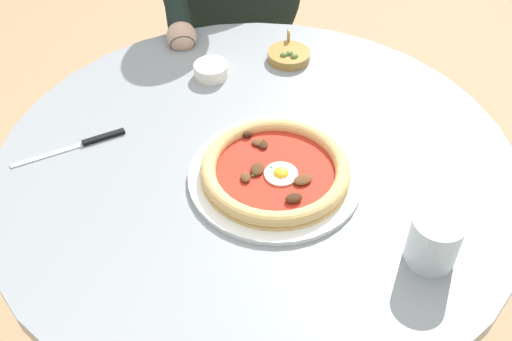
{
  "coord_description": "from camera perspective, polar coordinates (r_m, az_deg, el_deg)",
  "views": [
    {
      "loc": [
        0.57,
        0.57,
        1.48
      ],
      "look_at": [
        0.03,
        0.03,
        0.74
      ],
      "focal_mm": 41.77,
      "sensor_mm": 36.0,
      "label": 1
    }
  ],
  "objects": [
    {
      "name": "water_glass",
      "position": [
        0.96,
        16.6,
        -6.64
      ],
      "size": [
        0.08,
        0.08,
        0.09
      ],
      "color": "silver",
      "rests_on": "dining_table"
    },
    {
      "name": "diner_person",
      "position": [
        1.79,
        -2.16,
        11.73
      ],
      "size": [
        0.56,
        0.43,
        1.16
      ],
      "color": "#282833",
      "rests_on": "ground"
    },
    {
      "name": "cafe_chair_diner",
      "position": [
        1.91,
        -2.38,
        13.87
      ],
      "size": [
        0.55,
        0.55,
        0.84
      ],
      "color": "#957050",
      "rests_on": "ground"
    },
    {
      "name": "olive_pan",
      "position": [
        1.36,
        3.17,
        10.98
      ],
      "size": [
        0.1,
        0.1,
        0.04
      ],
      "color": "olive",
      "rests_on": "dining_table"
    },
    {
      "name": "dining_table",
      "position": [
        1.21,
        0.02,
        -3.92
      ],
      "size": [
        0.97,
        0.97,
        0.73
      ],
      "color": "gray",
      "rests_on": "ground"
    },
    {
      "name": "ramekin_capers",
      "position": [
        1.3,
        -4.33,
        9.59
      ],
      "size": [
        0.07,
        0.07,
        0.03
      ],
      "color": "white",
      "rests_on": "dining_table"
    },
    {
      "name": "pizza_on_plate",
      "position": [
        1.05,
        1.86,
        -0.08
      ],
      "size": [
        0.31,
        0.31,
        0.04
      ],
      "color": "white",
      "rests_on": "dining_table"
    },
    {
      "name": "steak_knife",
      "position": [
        1.17,
        -15.95,
        2.58
      ],
      "size": [
        0.21,
        0.08,
        0.01
      ],
      "color": "silver",
      "rests_on": "dining_table"
    }
  ]
}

